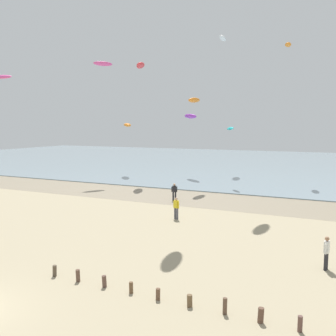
{
  "coord_description": "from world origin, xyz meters",
  "views": [
    {
      "loc": [
        13.05,
        -8.7,
        7.18
      ],
      "look_at": [
        2.88,
        13.13,
        4.45
      ],
      "focal_mm": 39.57,
      "sensor_mm": 36.0,
      "label": 1
    }
  ],
  "objects_px": {
    "kite_aloft_1": "(223,38)",
    "kite_aloft_2": "(2,77)",
    "person_nearest_camera": "(174,191)",
    "kite_aloft_5": "(127,125)",
    "kite_aloft_9": "(141,65)",
    "person_left_flank": "(326,252)",
    "kite_aloft_8": "(103,64)",
    "person_by_waterline": "(176,207)",
    "kite_aloft_7": "(190,116)",
    "kite_aloft_11": "(230,128)",
    "kite_aloft_0": "(194,100)",
    "kite_aloft_10": "(288,45)"
  },
  "relations": [
    {
      "from": "kite_aloft_1",
      "to": "kite_aloft_2",
      "type": "relative_size",
      "value": 1.74
    },
    {
      "from": "person_nearest_camera",
      "to": "kite_aloft_5",
      "type": "bearing_deg",
      "value": 133.79
    },
    {
      "from": "kite_aloft_5",
      "to": "kite_aloft_9",
      "type": "bearing_deg",
      "value": -166.08
    },
    {
      "from": "person_left_flank",
      "to": "kite_aloft_8",
      "type": "distance_m",
      "value": 38.18
    },
    {
      "from": "person_by_waterline",
      "to": "kite_aloft_9",
      "type": "bearing_deg",
      "value": 126.22
    },
    {
      "from": "kite_aloft_7",
      "to": "kite_aloft_8",
      "type": "distance_m",
      "value": 13.82
    },
    {
      "from": "kite_aloft_9",
      "to": "kite_aloft_11",
      "type": "bearing_deg",
      "value": 65.34
    },
    {
      "from": "kite_aloft_1",
      "to": "kite_aloft_11",
      "type": "xyz_separation_m",
      "value": [
        6.24,
        -16.99,
        -14.44
      ]
    },
    {
      "from": "person_nearest_camera",
      "to": "kite_aloft_1",
      "type": "height_order",
      "value": "kite_aloft_1"
    },
    {
      "from": "person_left_flank",
      "to": "person_by_waterline",
      "type": "bearing_deg",
      "value": 150.62
    },
    {
      "from": "kite_aloft_0",
      "to": "kite_aloft_9",
      "type": "height_order",
      "value": "kite_aloft_9"
    },
    {
      "from": "kite_aloft_8",
      "to": "kite_aloft_10",
      "type": "distance_m",
      "value": 24.33
    },
    {
      "from": "kite_aloft_1",
      "to": "kite_aloft_5",
      "type": "xyz_separation_m",
      "value": [
        -10.3,
        -13.01,
        -14.01
      ]
    },
    {
      "from": "kite_aloft_10",
      "to": "kite_aloft_7",
      "type": "bearing_deg",
      "value": 93.96
    },
    {
      "from": "kite_aloft_8",
      "to": "kite_aloft_9",
      "type": "height_order",
      "value": "kite_aloft_8"
    },
    {
      "from": "person_nearest_camera",
      "to": "person_by_waterline",
      "type": "distance_m",
      "value": 7.09
    },
    {
      "from": "kite_aloft_8",
      "to": "kite_aloft_9",
      "type": "bearing_deg",
      "value": -32.38
    },
    {
      "from": "person_left_flank",
      "to": "kite_aloft_5",
      "type": "distance_m",
      "value": 39.61
    },
    {
      "from": "kite_aloft_1",
      "to": "person_by_waterline",
      "type": "bearing_deg",
      "value": 178.57
    },
    {
      "from": "person_by_waterline",
      "to": "person_left_flank",
      "type": "bearing_deg",
      "value": -29.38
    },
    {
      "from": "person_left_flank",
      "to": "kite_aloft_9",
      "type": "relative_size",
      "value": 0.51
    },
    {
      "from": "kite_aloft_7",
      "to": "kite_aloft_8",
      "type": "bearing_deg",
      "value": -94.42
    },
    {
      "from": "person_left_flank",
      "to": "kite_aloft_2",
      "type": "bearing_deg",
      "value": 167.36
    },
    {
      "from": "kite_aloft_8",
      "to": "kite_aloft_9",
      "type": "distance_m",
      "value": 4.89
    },
    {
      "from": "kite_aloft_0",
      "to": "kite_aloft_5",
      "type": "height_order",
      "value": "kite_aloft_0"
    },
    {
      "from": "kite_aloft_5",
      "to": "kite_aloft_8",
      "type": "xyz_separation_m",
      "value": [
        -0.09,
        -5.75,
        7.91
      ]
    },
    {
      "from": "kite_aloft_2",
      "to": "kite_aloft_8",
      "type": "height_order",
      "value": "kite_aloft_8"
    },
    {
      "from": "person_left_flank",
      "to": "kite_aloft_8",
      "type": "height_order",
      "value": "kite_aloft_8"
    },
    {
      "from": "kite_aloft_0",
      "to": "kite_aloft_7",
      "type": "distance_m",
      "value": 9.92
    },
    {
      "from": "kite_aloft_8",
      "to": "person_left_flank",
      "type": "bearing_deg",
      "value": -95.01
    },
    {
      "from": "person_left_flank",
      "to": "kite_aloft_9",
      "type": "bearing_deg",
      "value": 135.12
    },
    {
      "from": "kite_aloft_2",
      "to": "kite_aloft_9",
      "type": "bearing_deg",
      "value": 57.27
    },
    {
      "from": "kite_aloft_7",
      "to": "kite_aloft_9",
      "type": "relative_size",
      "value": 1.03
    },
    {
      "from": "kite_aloft_8",
      "to": "kite_aloft_2",
      "type": "bearing_deg",
      "value": -152.58
    },
    {
      "from": "kite_aloft_0",
      "to": "kite_aloft_1",
      "type": "bearing_deg",
      "value": 8.59
    },
    {
      "from": "kite_aloft_1",
      "to": "kite_aloft_10",
      "type": "relative_size",
      "value": 1.41
    },
    {
      "from": "kite_aloft_1",
      "to": "person_nearest_camera",
      "type": "bearing_deg",
      "value": 175.08
    },
    {
      "from": "person_by_waterline",
      "to": "kite_aloft_11",
      "type": "bearing_deg",
      "value": 91.87
    },
    {
      "from": "kite_aloft_0",
      "to": "kite_aloft_1",
      "type": "distance_m",
      "value": 22.87
    },
    {
      "from": "person_by_waterline",
      "to": "kite_aloft_5",
      "type": "xyz_separation_m",
      "value": [
        -17.1,
        21.11,
        6.42
      ]
    },
    {
      "from": "person_by_waterline",
      "to": "kite_aloft_11",
      "type": "xyz_separation_m",
      "value": [
        -0.56,
        17.13,
        5.99
      ]
    },
    {
      "from": "person_nearest_camera",
      "to": "kite_aloft_10",
      "type": "relative_size",
      "value": 0.69
    },
    {
      "from": "kite_aloft_8",
      "to": "kite_aloft_7",
      "type": "bearing_deg",
      "value": -16.43
    },
    {
      "from": "person_left_flank",
      "to": "kite_aloft_8",
      "type": "bearing_deg",
      "value": 142.58
    },
    {
      "from": "person_nearest_camera",
      "to": "kite_aloft_8",
      "type": "xyz_separation_m",
      "value": [
        -14.18,
        8.94,
        14.33
      ]
    },
    {
      "from": "kite_aloft_5",
      "to": "kite_aloft_10",
      "type": "distance_m",
      "value": 24.49
    },
    {
      "from": "kite_aloft_1",
      "to": "kite_aloft_9",
      "type": "xyz_separation_m",
      "value": [
        -5.97,
        -16.68,
        -6.31
      ]
    },
    {
      "from": "kite_aloft_2",
      "to": "kite_aloft_11",
      "type": "height_order",
      "value": "kite_aloft_2"
    },
    {
      "from": "person_nearest_camera",
      "to": "kite_aloft_10",
      "type": "distance_m",
      "value": 27.0
    },
    {
      "from": "person_by_waterline",
      "to": "kite_aloft_5",
      "type": "relative_size",
      "value": 0.53
    }
  ]
}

